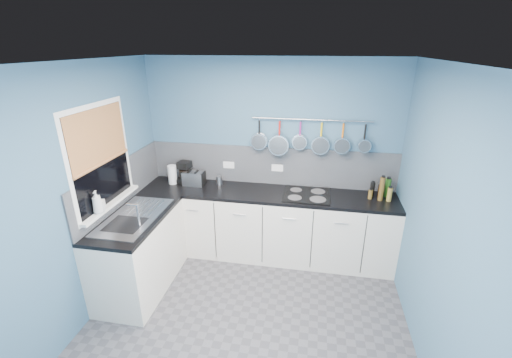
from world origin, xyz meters
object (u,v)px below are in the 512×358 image
(soap_bottle_a, at_px, (97,202))
(toaster, at_px, (193,178))
(paper_towel, at_px, (172,175))
(coffee_maker, at_px, (185,172))
(canister, at_px, (219,180))
(hob, at_px, (307,195))
(soap_bottle_b, at_px, (100,203))

(soap_bottle_a, xyz_separation_m, toaster, (0.55, 1.21, -0.18))
(soap_bottle_a, distance_m, paper_towel, 1.24)
(coffee_maker, distance_m, canister, 0.48)
(paper_towel, xyz_separation_m, canister, (0.62, 0.07, -0.07))
(toaster, xyz_separation_m, canister, (0.33, 0.07, -0.03))
(coffee_maker, bearing_deg, soap_bottle_a, -99.15)
(toaster, xyz_separation_m, hob, (1.48, -0.08, -0.08))
(soap_bottle_b, relative_size, toaster, 0.62)
(hob, bearing_deg, canister, 172.82)
(soap_bottle_a, bearing_deg, paper_towel, 77.51)
(toaster, relative_size, hob, 0.49)
(paper_towel, relative_size, hob, 0.44)
(soap_bottle_a, xyz_separation_m, soap_bottle_b, (0.00, 0.05, -0.03))
(soap_bottle_b, distance_m, toaster, 1.30)
(canister, bearing_deg, toaster, -168.69)
(coffee_maker, xyz_separation_m, canister, (0.47, 0.01, -0.09))
(soap_bottle_b, xyz_separation_m, toaster, (0.55, 1.16, -0.15))
(soap_bottle_a, relative_size, coffee_maker, 0.83)
(paper_towel, bearing_deg, coffee_maker, 23.01)
(soap_bottle_a, bearing_deg, hob, 29.08)
(toaster, height_order, hob, toaster)
(soap_bottle_b, bearing_deg, toaster, 64.67)
(soap_bottle_b, height_order, toaster, soap_bottle_b)
(soap_bottle_b, xyz_separation_m, coffee_maker, (0.41, 1.22, -0.09))
(paper_towel, height_order, toaster, paper_towel)
(toaster, bearing_deg, paper_towel, -177.75)
(soap_bottle_b, distance_m, canister, 1.52)
(coffee_maker, relative_size, hob, 0.51)
(coffee_maker, relative_size, canister, 2.50)
(soap_bottle_b, xyz_separation_m, paper_towel, (0.27, 1.16, -0.11))
(coffee_maker, relative_size, toaster, 1.03)
(coffee_maker, height_order, canister, coffee_maker)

